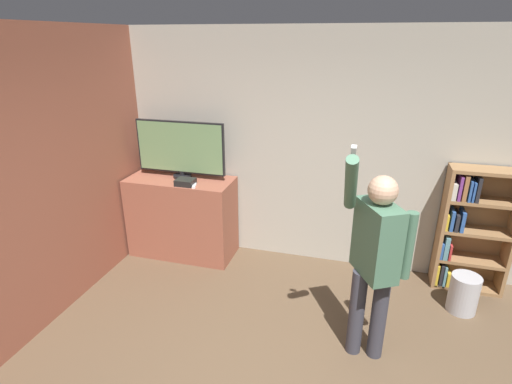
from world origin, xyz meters
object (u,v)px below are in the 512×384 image
at_px(television, 180,149).
at_px(waste_bin, 464,294).
at_px(game_console, 185,182).
at_px(person, 375,254).
at_px(bookshelf, 469,229).

xyz_separation_m(television, waste_bin, (3.18, -0.39, -1.15)).
height_order(television, waste_bin, television).
distance_m(television, game_console, 0.43).
relative_size(game_console, person, 0.11).
bearing_deg(bookshelf, person, -126.27).
height_order(bookshelf, waste_bin, bookshelf).
bearing_deg(person, waste_bin, 103.87).
height_order(game_console, bookshelf, bookshelf).
distance_m(television, person, 2.60).
relative_size(person, waste_bin, 4.81).
bearing_deg(waste_bin, person, -137.07).
distance_m(television, bookshelf, 3.30).
distance_m(bookshelf, waste_bin, 0.68).
bearing_deg(waste_bin, television, 173.00).
bearing_deg(waste_bin, game_console, 177.19).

